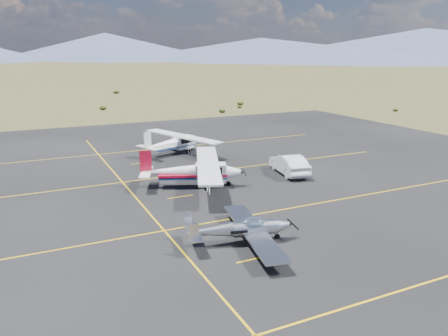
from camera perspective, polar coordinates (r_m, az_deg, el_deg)
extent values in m
plane|color=#383D1C|center=(27.06, 5.83, -7.52)|extent=(1600.00, 1600.00, 0.00)
cube|color=black|center=(32.85, -0.50, -3.33)|extent=(72.00, 72.00, 0.02)
cube|color=#BABDC1|center=(24.57, 3.78, -8.16)|extent=(2.94, 8.26, 0.11)
ellipsoid|color=#99BFD8|center=(24.40, 3.80, -7.22)|extent=(1.63, 1.14, 0.74)
cube|color=#BABDC1|center=(23.74, -4.04, -8.35)|extent=(1.17, 2.79, 0.05)
cube|color=#BABDC1|center=(22.65, -3.96, -8.41)|extent=(0.50, 0.15, 0.91)
cube|color=#BABDC1|center=(24.47, -4.78, -6.60)|extent=(0.50, 0.15, 0.91)
cylinder|color=black|center=(25.22, 6.95, -8.89)|extent=(0.32, 0.14, 0.31)
cylinder|color=black|center=(23.77, 4.14, -10.29)|extent=(0.38, 0.17, 0.36)
cylinder|color=black|center=(25.67, 2.64, -8.29)|extent=(0.38, 0.17, 0.36)
cube|color=silver|center=(34.16, -1.75, -0.63)|extent=(2.63, 2.00, 1.44)
cube|color=silver|center=(33.96, -2.12, 0.57)|extent=(5.84, 11.50, 0.15)
cube|color=black|center=(34.08, -1.75, -0.15)|extent=(2.05, 1.80, 0.59)
cube|color=red|center=(34.17, -4.07, -0.85)|extent=(5.41, 3.11, 0.19)
cube|color=red|center=(34.10, -10.19, 0.86)|extent=(0.87, 0.40, 1.70)
cube|color=silver|center=(34.31, -10.13, -0.52)|extent=(1.99, 3.46, 0.06)
cylinder|color=black|center=(34.50, 0.56, -2.07)|extent=(0.40, 0.24, 0.38)
cylinder|color=black|center=(33.34, -2.21, -2.62)|extent=(0.49, 0.30, 0.47)
cylinder|color=black|center=(35.47, -2.32, -1.53)|extent=(0.49, 0.30, 0.47)
cube|color=white|center=(46.35, -5.32, 3.36)|extent=(2.40, 1.79, 1.31)
cube|color=white|center=(46.09, -5.52, 4.16)|extent=(5.10, 10.57, 0.14)
cube|color=black|center=(46.29, -5.32, 3.69)|extent=(1.86, 1.62, 0.54)
cube|color=white|center=(45.58, -6.52, 3.01)|extent=(4.96, 2.74, 0.18)
cube|color=white|center=(43.41, -9.95, 3.65)|extent=(0.80, 0.35, 1.56)
cube|color=white|center=(43.57, -9.91, 2.65)|extent=(1.76, 3.18, 0.06)
cylinder|color=black|center=(47.33, -4.12, 2.58)|extent=(0.36, 0.21, 0.35)
cylinder|color=black|center=(45.57, -4.74, 2.14)|extent=(0.45, 0.27, 0.43)
cylinder|color=black|center=(47.10, -6.37, 2.52)|extent=(0.45, 0.27, 0.43)
imported|color=silver|center=(38.23, 8.51, 0.50)|extent=(2.75, 5.45, 1.71)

